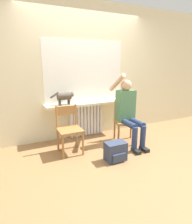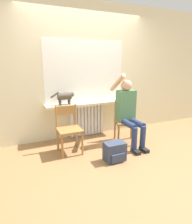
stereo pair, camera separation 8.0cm
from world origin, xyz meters
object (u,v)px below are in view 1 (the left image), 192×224
(chair_left, at_px, (69,129))
(chair_right, at_px, (125,120))
(cat, at_px, (65,97))
(backpack, at_px, (116,152))
(person, at_px, (128,110))

(chair_left, xyz_separation_m, chair_right, (1.14, -0.00, 0.00))
(cat, bearing_deg, chair_left, -98.99)
(chair_right, distance_m, backpack, 0.87)
(cat, bearing_deg, backpack, -64.62)
(chair_right, height_order, backpack, chair_right)
(chair_left, distance_m, person, 1.16)
(person, height_order, backpack, person)
(chair_left, bearing_deg, chair_right, 0.10)
(chair_right, relative_size, backpack, 2.50)
(chair_left, height_order, person, person)
(cat, distance_m, backpack, 1.41)
(chair_left, xyz_separation_m, backpack, (0.58, -0.60, -0.28))
(person, bearing_deg, backpack, -138.33)
(person, relative_size, cat, 2.94)
(chair_left, distance_m, cat, 0.67)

